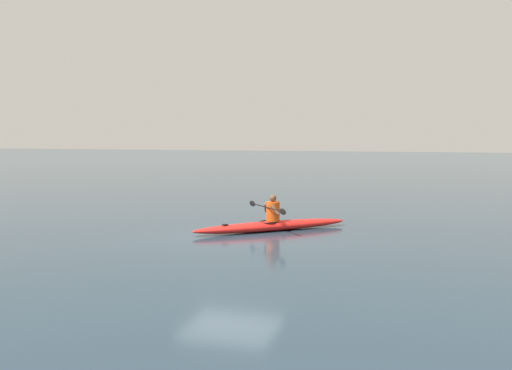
% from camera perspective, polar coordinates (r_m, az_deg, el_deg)
% --- Properties ---
extents(ground_plane, '(160.00, 160.00, 0.00)m').
position_cam_1_polar(ground_plane, '(15.40, -2.54, -5.35)').
color(ground_plane, '#233847').
extents(kayak, '(4.06, 3.65, 0.29)m').
position_cam_1_polar(kayak, '(16.52, 1.61, -4.12)').
color(kayak, red).
rests_on(kayak, ground).
extents(kayaker, '(1.61, 1.83, 0.77)m').
position_cam_1_polar(kayaker, '(16.45, 1.65, -2.52)').
color(kayaker, '#E04C14').
rests_on(kayaker, kayak).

